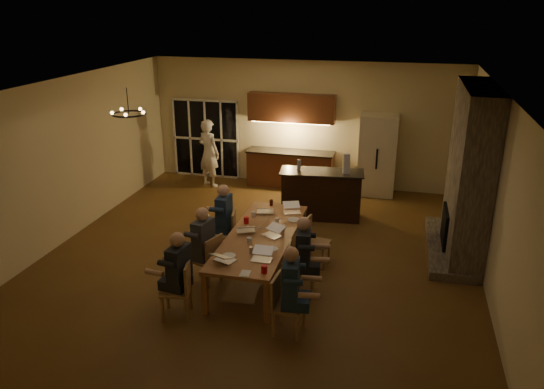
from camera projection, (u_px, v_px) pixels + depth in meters
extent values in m
plane|color=brown|center=(259.00, 258.00, 10.02)|extent=(9.00, 9.00, 0.00)
cube|color=beige|center=(305.00, 124.00, 13.58)|extent=(8.00, 0.04, 3.20)
cube|color=beige|center=(60.00, 162.00, 10.38)|extent=(0.04, 9.00, 3.20)
cube|color=beige|center=(498.00, 197.00, 8.55)|extent=(0.04, 9.00, 3.20)
cube|color=white|center=(257.00, 87.00, 8.91)|extent=(8.00, 9.00, 0.04)
cube|color=black|center=(206.00, 139.00, 14.34)|extent=(1.86, 0.08, 2.10)
cube|color=#766B5C|center=(469.00, 173.00, 9.72)|extent=(0.58, 2.50, 3.20)
cube|color=beige|center=(378.00, 155.00, 13.02)|extent=(0.90, 0.68, 2.00)
cube|color=#AE6F45|center=(261.00, 254.00, 9.35)|extent=(1.10, 3.05, 0.75)
cube|color=black|center=(321.00, 195.00, 11.73)|extent=(1.88, 0.87, 1.08)
imported|color=white|center=(209.00, 153.00, 13.64)|extent=(0.76, 0.65, 1.76)
torus|color=black|center=(129.00, 114.00, 9.10)|extent=(0.58, 0.58, 0.03)
cylinder|color=white|center=(249.00, 240.00, 8.89)|extent=(0.09, 0.09, 0.10)
cylinder|color=white|center=(277.00, 221.00, 9.67)|extent=(0.07, 0.07, 0.10)
cylinder|color=white|center=(254.00, 214.00, 9.97)|extent=(0.09, 0.09, 0.10)
cylinder|color=red|center=(264.00, 269.00, 7.91)|extent=(0.09, 0.09, 0.12)
cylinder|color=red|center=(246.00, 220.00, 9.67)|extent=(0.09, 0.09, 0.12)
cylinder|color=#B2B2B7|center=(251.00, 250.00, 8.51)|extent=(0.07, 0.07, 0.12)
cylinder|color=#3F0F0C|center=(271.00, 203.00, 10.50)|extent=(0.07, 0.07, 0.12)
cylinder|color=#B2B2B7|center=(283.00, 228.00, 9.35)|extent=(0.06, 0.06, 0.12)
cylinder|color=white|center=(271.00, 249.00, 8.66)|extent=(0.23, 0.23, 0.02)
cylinder|color=white|center=(229.00, 256.00, 8.44)|extent=(0.22, 0.22, 0.02)
cylinder|color=white|center=(294.00, 220.00, 9.82)|extent=(0.24, 0.24, 0.02)
cube|color=white|center=(245.00, 274.00, 7.90)|extent=(0.17, 0.22, 0.01)
cylinder|color=#99999E|center=(299.00, 165.00, 11.59)|extent=(0.09, 0.09, 0.24)
cube|color=silver|center=(347.00, 164.00, 11.34)|extent=(0.17, 0.17, 0.43)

